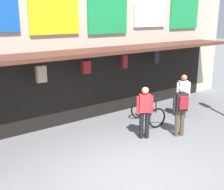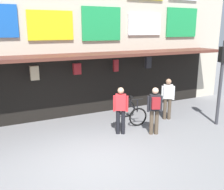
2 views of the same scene
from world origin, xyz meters
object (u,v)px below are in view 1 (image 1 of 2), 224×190
pedestrian_in_black (145,110)px  pedestrian_in_blue (181,107)px  bicycle_parked (148,112)px  pedestrian_in_purple (183,94)px

pedestrian_in_black → pedestrian_in_blue: bearing=-28.9°
bicycle_parked → pedestrian_in_black: 1.48m
pedestrian_in_black → pedestrian_in_purple: bearing=12.0°
bicycle_parked → pedestrian_in_purple: 1.57m
bicycle_parked → pedestrian_in_purple: pedestrian_in_purple is taller
bicycle_parked → pedestrian_in_blue: 1.60m
pedestrian_in_black → pedestrian_in_blue: size_ratio=1.00×
pedestrian_in_purple → pedestrian_in_black: size_ratio=1.00×
pedestrian_in_purple → pedestrian_in_black: (-2.43, -0.52, 0.00)m
pedestrian_in_purple → pedestrian_in_blue: (-1.40, -1.09, 0.04)m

